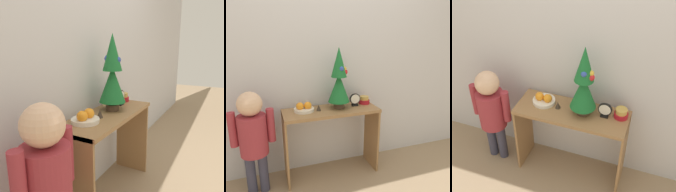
{
  "view_description": "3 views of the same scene",
  "coord_description": "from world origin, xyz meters",
  "views": [
    {
      "loc": [
        -1.44,
        -0.62,
        1.24
      ],
      "look_at": [
        0.02,
        0.16,
        0.86
      ],
      "focal_mm": 35.0,
      "sensor_mm": 36.0,
      "label": 1
    },
    {
      "loc": [
        -0.62,
        -1.82,
        1.45
      ],
      "look_at": [
        0.08,
        0.18,
        0.86
      ],
      "focal_mm": 35.0,
      "sensor_mm": 36.0,
      "label": 2
    },
    {
      "loc": [
        0.63,
        -1.74,
        2.4
      ],
      "look_at": [
        -0.08,
        0.2,
        0.85
      ],
      "focal_mm": 50.0,
      "sensor_mm": 36.0,
      "label": 3
    }
  ],
  "objects": [
    {
      "name": "child_figure",
      "position": [
        -0.75,
        0.11,
        0.61
      ],
      "size": [
        0.39,
        0.25,
        0.99
      ],
      "color": "#38384C",
      "rests_on": "ground_plane"
    },
    {
      "name": "singing_bowl",
      "position": [
        0.4,
        0.25,
        0.76
      ],
      "size": [
        0.12,
        0.12,
        0.08
      ],
      "color": "#AD1923",
      "rests_on": "console_table"
    },
    {
      "name": "back_wall",
      "position": [
        0.0,
        0.4,
        1.25
      ],
      "size": [
        7.0,
        0.05,
        2.5
      ],
      "primitive_type": "cube",
      "color": "silver",
      "rests_on": "ground_plane"
    },
    {
      "name": "fruit_bowl",
      "position": [
        -0.27,
        0.21,
        0.76
      ],
      "size": [
        0.2,
        0.2,
        0.09
      ],
      "color": "silver",
      "rests_on": "console_table"
    },
    {
      "name": "console_table",
      "position": [
        0.0,
        0.18,
        0.54
      ],
      "size": [
        0.96,
        0.35,
        0.72
      ],
      "color": "olive",
      "rests_on": "ground_plane"
    },
    {
      "name": "desk_clock",
      "position": [
        0.27,
        0.21,
        0.79
      ],
      "size": [
        0.12,
        0.04,
        0.14
      ],
      "color": "black",
      "rests_on": "console_table"
    },
    {
      "name": "figurine",
      "position": [
        -0.13,
        0.18,
        0.76
      ],
      "size": [
        0.05,
        0.05,
        0.06
      ],
      "color": "#382D23",
      "rests_on": "console_table"
    },
    {
      "name": "mini_tree",
      "position": [
        0.09,
        0.19,
        1.02
      ],
      "size": [
        0.22,
        0.22,
        0.62
      ],
      "color": "#4C3828",
      "rests_on": "console_table"
    }
  ]
}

